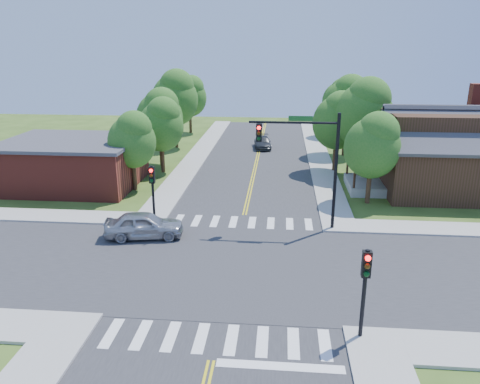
# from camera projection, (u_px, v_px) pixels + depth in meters

# --- Properties ---
(ground) EXTENTS (100.00, 100.00, 0.00)m
(ground) POSITION_uv_depth(u_px,v_px,m) (233.00, 267.00, 24.11)
(ground) COLOR #324B17
(ground) RESTS_ON ground
(road_ns) EXTENTS (10.00, 90.00, 0.04)m
(road_ns) POSITION_uv_depth(u_px,v_px,m) (233.00, 267.00, 24.11)
(road_ns) COLOR #2D2D30
(road_ns) RESTS_ON ground
(road_ew) EXTENTS (90.00, 10.00, 0.04)m
(road_ew) POSITION_uv_depth(u_px,v_px,m) (233.00, 267.00, 24.10)
(road_ew) COLOR #2D2D30
(road_ew) RESTS_ON ground
(intersection_patch) EXTENTS (10.20, 10.20, 0.06)m
(intersection_patch) POSITION_uv_depth(u_px,v_px,m) (233.00, 267.00, 24.11)
(intersection_patch) COLOR #2D2D30
(intersection_patch) RESTS_ON ground
(sidewalk_ne) EXTENTS (40.00, 40.00, 0.14)m
(sidewalk_ne) POSITION_uv_depth(u_px,v_px,m) (448.00, 185.00, 37.74)
(sidewalk_ne) COLOR #9E9B93
(sidewalk_ne) RESTS_ON ground
(sidewalk_nw) EXTENTS (40.00, 40.00, 0.14)m
(sidewalk_nw) POSITION_uv_depth(u_px,v_px,m) (70.00, 175.00, 40.42)
(sidewalk_nw) COLOR #9E9B93
(sidewalk_nw) RESTS_ON ground
(crosswalk_north) EXTENTS (8.85, 2.00, 0.01)m
(crosswalk_north) POSITION_uv_depth(u_px,v_px,m) (243.00, 222.00, 29.97)
(crosswalk_north) COLOR white
(crosswalk_north) RESTS_ON ground
(crosswalk_south) EXTENTS (8.85, 2.00, 0.01)m
(crosswalk_south) POSITION_uv_depth(u_px,v_px,m) (216.00, 339.00, 18.22)
(crosswalk_south) COLOR white
(crosswalk_south) RESTS_ON ground
(centerline) EXTENTS (0.30, 90.00, 0.01)m
(centerline) POSITION_uv_depth(u_px,v_px,m) (233.00, 266.00, 24.10)
(centerline) COLOR yellow
(centerline) RESTS_ON ground
(stop_bar) EXTENTS (4.60, 0.45, 0.09)m
(stop_bar) POSITION_uv_depth(u_px,v_px,m) (280.00, 367.00, 16.70)
(stop_bar) COLOR white
(stop_bar) RESTS_ON ground
(signal_mast_ne) EXTENTS (5.30, 0.42, 7.20)m
(signal_mast_ne) POSITION_uv_depth(u_px,v_px,m) (308.00, 152.00, 27.59)
(signal_mast_ne) COLOR black
(signal_mast_ne) RESTS_ON ground
(signal_pole_se) EXTENTS (0.34, 0.42, 3.80)m
(signal_pole_se) POSITION_uv_depth(u_px,v_px,m) (365.00, 278.00, 17.49)
(signal_pole_se) COLOR black
(signal_pole_se) RESTS_ON ground
(signal_pole_nw) EXTENTS (0.34, 0.42, 3.80)m
(signal_pole_nw) POSITION_uv_depth(u_px,v_px,m) (152.00, 184.00, 29.05)
(signal_pole_nw) COLOR black
(signal_pole_nw) RESTS_ON ground
(house_ne) EXTENTS (13.05, 8.80, 7.11)m
(house_ne) POSITION_uv_depth(u_px,v_px,m) (451.00, 149.00, 35.30)
(house_ne) COLOR #2F1F10
(house_ne) RESTS_ON ground
(building_nw) EXTENTS (10.40, 8.40, 3.73)m
(building_nw) POSITION_uv_depth(u_px,v_px,m) (73.00, 163.00, 37.25)
(building_nw) COLOR maroon
(building_nw) RESTS_ON ground
(tree_e_a) EXTENTS (3.90, 3.70, 6.62)m
(tree_e_a) POSITION_uv_depth(u_px,v_px,m) (374.00, 144.00, 32.30)
(tree_e_a) COLOR #382314
(tree_e_a) RESTS_ON ground
(tree_e_b) EXTENTS (4.96, 4.71, 8.43)m
(tree_e_b) POSITION_uv_depth(u_px,v_px,m) (365.00, 112.00, 38.83)
(tree_e_b) COLOR #382314
(tree_e_b) RESTS_ON ground
(tree_e_c) EXTENTS (4.78, 4.54, 8.13)m
(tree_e_c) POSITION_uv_depth(u_px,v_px,m) (348.00, 103.00, 46.10)
(tree_e_c) COLOR #382314
(tree_e_c) RESTS_ON ground
(tree_e_d) EXTENTS (4.14, 3.94, 7.05)m
(tree_e_d) POSITION_uv_depth(u_px,v_px,m) (340.00, 99.00, 55.44)
(tree_e_d) COLOR #382314
(tree_e_d) RESTS_ON ground
(tree_w_a) EXTENTS (3.66, 3.48, 6.23)m
(tree_w_a) POSITION_uv_depth(u_px,v_px,m) (133.00, 138.00, 35.43)
(tree_w_a) COLOR #382314
(tree_w_a) RESTS_ON ground
(tree_w_b) EXTENTS (4.26, 4.05, 7.25)m
(tree_w_b) POSITION_uv_depth(u_px,v_px,m) (160.00, 115.00, 42.42)
(tree_w_b) COLOR #382314
(tree_w_b) RESTS_ON ground
(tree_w_c) EXTENTS (4.96, 4.71, 8.43)m
(tree_w_c) POSITION_uv_depth(u_px,v_px,m) (175.00, 96.00, 49.59)
(tree_w_c) COLOR #382314
(tree_w_c) RESTS_ON ground
(tree_w_d) EXTENTS (4.24, 4.03, 7.20)m
(tree_w_d) POSITION_uv_depth(u_px,v_px,m) (190.00, 95.00, 58.05)
(tree_w_d) COLOR #382314
(tree_w_d) RESTS_ON ground
(tree_house) EXTENTS (4.21, 4.00, 7.16)m
(tree_house) POSITION_uv_depth(u_px,v_px,m) (338.00, 119.00, 40.31)
(tree_house) COLOR #382314
(tree_house) RESTS_ON ground
(tree_bldg) EXTENTS (3.93, 3.73, 6.68)m
(tree_bldg) POSITION_uv_depth(u_px,v_px,m) (162.00, 123.00, 40.28)
(tree_bldg) COLOR #382314
(tree_bldg) RESTS_ON ground
(car_silver) EXTENTS (3.33, 5.17, 1.56)m
(car_silver) POSITION_uv_depth(u_px,v_px,m) (144.00, 226.00, 27.47)
(car_silver) COLOR #A9ABB0
(car_silver) RESTS_ON ground
(car_dgrey) EXTENTS (2.54, 4.59, 1.24)m
(car_dgrey) POSITION_uv_depth(u_px,v_px,m) (263.00, 143.00, 50.64)
(car_dgrey) COLOR #313337
(car_dgrey) RESTS_ON ground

